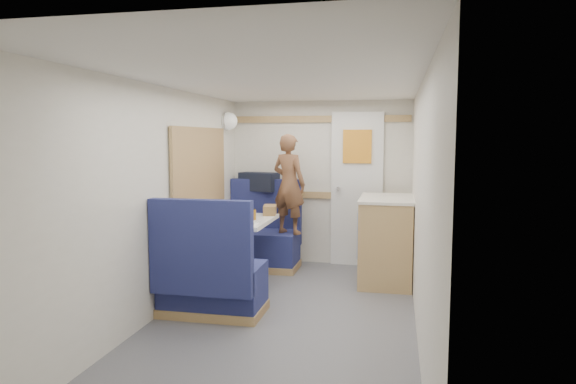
% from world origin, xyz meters
% --- Properties ---
extents(floor, '(4.50, 4.50, 0.00)m').
position_xyz_m(floor, '(0.00, 0.00, 0.00)').
color(floor, '#515156').
rests_on(floor, ground).
extents(ceiling, '(4.50, 4.50, 0.00)m').
position_xyz_m(ceiling, '(0.00, 0.00, 2.00)').
color(ceiling, silver).
rests_on(ceiling, wall_back).
extents(wall_back, '(2.20, 0.02, 2.00)m').
position_xyz_m(wall_back, '(0.00, 2.25, 1.00)').
color(wall_back, silver).
rests_on(wall_back, floor).
extents(wall_left, '(0.02, 4.50, 2.00)m').
position_xyz_m(wall_left, '(-1.10, 0.00, 1.00)').
color(wall_left, silver).
rests_on(wall_left, floor).
extents(wall_right, '(0.02, 4.50, 2.00)m').
position_xyz_m(wall_right, '(1.10, 0.00, 1.00)').
color(wall_right, silver).
rests_on(wall_right, floor).
extents(oak_trim_low, '(2.15, 0.02, 0.08)m').
position_xyz_m(oak_trim_low, '(0.00, 2.23, 0.85)').
color(oak_trim_low, olive).
rests_on(oak_trim_low, wall_back).
extents(oak_trim_high, '(2.15, 0.02, 0.08)m').
position_xyz_m(oak_trim_high, '(0.00, 2.23, 1.78)').
color(oak_trim_high, olive).
rests_on(oak_trim_high, wall_back).
extents(side_window, '(0.04, 1.30, 0.72)m').
position_xyz_m(side_window, '(-1.08, 1.00, 1.25)').
color(side_window, '#9DAB91').
rests_on(side_window, wall_left).
extents(rear_door, '(0.62, 0.12, 1.86)m').
position_xyz_m(rear_door, '(0.45, 2.22, 0.97)').
color(rear_door, white).
rests_on(rear_door, wall_back).
extents(dinette_table, '(0.62, 0.92, 0.72)m').
position_xyz_m(dinette_table, '(-0.65, 1.00, 0.57)').
color(dinette_table, white).
rests_on(dinette_table, floor).
extents(bench_far, '(0.90, 0.59, 1.05)m').
position_xyz_m(bench_far, '(-0.65, 1.86, 0.30)').
color(bench_far, '#181D4F').
rests_on(bench_far, floor).
extents(bench_near, '(0.90, 0.59, 1.05)m').
position_xyz_m(bench_near, '(-0.65, 0.14, 0.30)').
color(bench_near, '#181D4F').
rests_on(bench_near, floor).
extents(ledge, '(0.90, 0.14, 0.04)m').
position_xyz_m(ledge, '(-0.65, 2.12, 0.88)').
color(ledge, olive).
rests_on(ledge, bench_far).
extents(dome_light, '(0.20, 0.20, 0.20)m').
position_xyz_m(dome_light, '(-1.04, 1.85, 1.75)').
color(dome_light, white).
rests_on(dome_light, wall_left).
extents(galley_counter, '(0.57, 0.92, 0.92)m').
position_xyz_m(galley_counter, '(0.82, 1.55, 0.47)').
color(galley_counter, olive).
rests_on(galley_counter, floor).
extents(person, '(0.49, 0.41, 1.15)m').
position_xyz_m(person, '(-0.29, 1.75, 1.02)').
color(person, brown).
rests_on(person, bench_far).
extents(duffel_bag, '(0.51, 0.35, 0.23)m').
position_xyz_m(duffel_bag, '(-0.75, 2.12, 1.01)').
color(duffel_bag, black).
rests_on(duffel_bag, ledge).
extents(tray, '(0.33, 0.40, 0.02)m').
position_xyz_m(tray, '(-0.57, 0.69, 0.73)').
color(tray, silver).
rests_on(tray, dinette_table).
extents(orange_fruit, '(0.07, 0.07, 0.07)m').
position_xyz_m(orange_fruit, '(-0.51, 0.89, 0.77)').
color(orange_fruit, orange).
rests_on(orange_fruit, tray).
extents(cheese_block, '(0.11, 0.09, 0.03)m').
position_xyz_m(cheese_block, '(-0.59, 0.71, 0.75)').
color(cheese_block, '#EAD587').
rests_on(cheese_block, tray).
extents(wine_glass, '(0.08, 0.08, 0.17)m').
position_xyz_m(wine_glass, '(-0.79, 0.86, 0.84)').
color(wine_glass, white).
rests_on(wine_glass, dinette_table).
extents(tumbler_left, '(0.07, 0.07, 0.12)m').
position_xyz_m(tumbler_left, '(-0.81, 0.83, 0.78)').
color(tumbler_left, white).
rests_on(tumbler_left, dinette_table).
extents(tumbler_mid, '(0.06, 0.06, 0.10)m').
position_xyz_m(tumbler_mid, '(-0.66, 1.38, 0.77)').
color(tumbler_mid, silver).
rests_on(tumbler_mid, dinette_table).
extents(tumbler_right, '(0.07, 0.07, 0.12)m').
position_xyz_m(tumbler_right, '(-0.68, 1.05, 0.78)').
color(tumbler_right, white).
rests_on(tumbler_right, dinette_table).
extents(beer_glass, '(0.07, 0.07, 0.11)m').
position_xyz_m(beer_glass, '(-0.49, 0.94, 0.78)').
color(beer_glass, '#945E15').
rests_on(beer_glass, dinette_table).
extents(pepper_grinder, '(0.04, 0.04, 0.10)m').
position_xyz_m(pepper_grinder, '(-0.55, 1.15, 0.77)').
color(pepper_grinder, black).
rests_on(pepper_grinder, dinette_table).
extents(bread_loaf, '(0.17, 0.26, 0.10)m').
position_xyz_m(bread_loaf, '(-0.43, 1.38, 0.77)').
color(bread_loaf, olive).
rests_on(bread_loaf, dinette_table).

